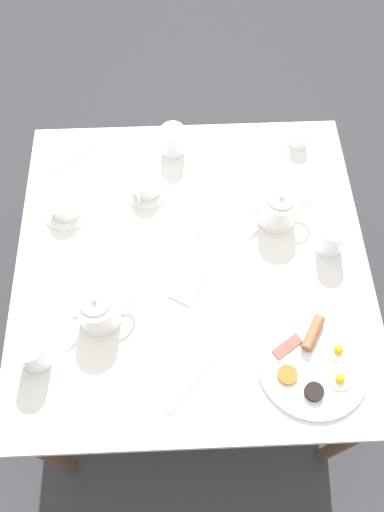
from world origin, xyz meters
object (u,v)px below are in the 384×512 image
Objects in this scene: teapot_far at (279,209)px; water_glass_short at (331,239)px; spoon_for_tea at (200,212)px; water_glass_tall at (33,353)px; teapot_near at (99,309)px; knife_by_plate at (191,384)px; fork_by_plate at (73,160)px; breakfast_plate at (313,362)px; teacup_with_saucer_right at (146,187)px; napkin_folded at (189,281)px; creamer_jug at (299,138)px; wine_glass_spare at (173,141)px; teacup_with_saucer_left at (65,207)px.

teapot_far reaches higher than water_glass_short.
water_glass_tall is at bearing 44.82° from spoon_for_tea.
water_glass_short is (-0.68, -0.20, -0.01)m from teapot_near.
teapot_near is 0.62m from teapot_far.
knife_by_plate is 1.03× the size of spoon_for_tea.
fork_by_plate is (-0.04, -0.69, -0.05)m from water_glass_tall.
teapot_far is at bearing 158.32° from fork_by_plate.
teapot_near is at bearing -15.21° from breakfast_plate.
teapot_far is 1.42× the size of spoon_for_tea.
teapot_far is at bearing -166.40° from teapot_near.
teapot_near is 0.98× the size of teapot_far.
teacup_with_saucer_right is 0.19m from spoon_for_tea.
napkin_folded is (0.28, 0.21, -0.05)m from teapot_far.
teapot_far is at bearing 163.62° from teacup_with_saucer_right.
teacup_with_saucer_right is (0.41, -0.12, -0.03)m from teapot_far.
breakfast_plate is at bearing 176.87° from water_glass_tall.
creamer_jug is 0.54× the size of napkin_folded.
napkin_folded is at bearing 79.81° from spoon_for_tea.
water_glass_tall is 0.91m from water_glass_short.
wine_glass_spare is 0.35m from fork_by_plate.
wine_glass_spare is 0.68× the size of knife_by_plate.
water_glass_tall is at bearing 41.97° from creamer_jug.
water_glass_short is at bearing -106.04° from breakfast_plate.
teacup_with_saucer_left is 0.90× the size of napkin_folded.
creamer_jug is at bearing -85.13° from water_glass_short.
water_glass_tall is 0.69m from fork_by_plate.
teapot_near is 0.28m from napkin_folded.
teapot_near is 1.92× the size of water_glass_tall.
napkin_folded is 1.07× the size of spoon_for_tea.
teacup_with_saucer_left is 0.21m from fork_by_plate.
teapot_near is 2.00× the size of wine_glass_spare.
creamer_jug reaches higher than breakfast_plate.
teapot_far reaches higher than wine_glass_spare.
teacup_with_saucer_left is 1.67× the size of creamer_jug.
wine_glass_spare is 1.20× the size of creamer_jug.
water_glass_short is 0.64× the size of napkin_folded.
napkin_folded is at bearing -174.82° from teapot_near.
teacup_with_saucer_left is (0.13, -0.36, -0.03)m from teapot_near.
water_glass_tall is at bearing 61.82° from wine_glass_spare.
knife_by_plate is (0.33, 0.04, -0.01)m from breakfast_plate.
creamer_jug is (-0.65, -0.62, -0.03)m from teapot_near.
teapot_near reaches higher than creamer_jug.
teacup_with_saucer_right is 0.19m from wine_glass_spare.
water_glass_short is at bearing -166.66° from napkin_folded.
teacup_with_saucer_right is at bearing -69.28° from napkin_folded.
napkin_folded reaches higher than knife_by_plate.
water_glass_short is 0.41m from spoon_for_tea.
wine_glass_spare is 0.70× the size of spoon_for_tea.
teacup_with_saucer_left is at bearing 34.64° from wine_glass_spare.
teacup_with_saucer_right is 1.07× the size of fork_by_plate.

